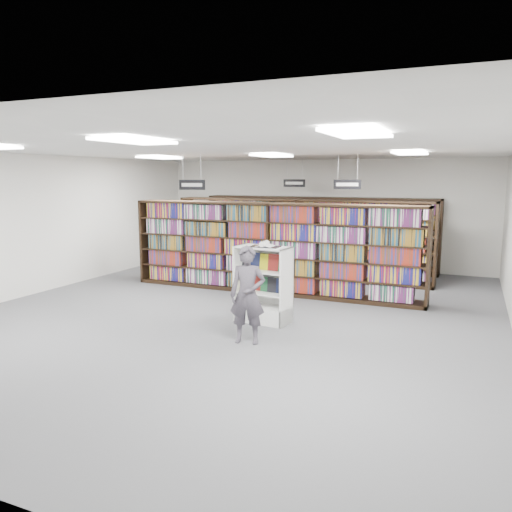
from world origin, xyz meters
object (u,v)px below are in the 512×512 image
at_px(open_book, 265,245).
at_px(endcap_display, 264,296).
at_px(shopper, 248,295).
at_px(bookshelf_row_near, 272,248).

bearing_deg(open_book, endcap_display, 119.97).
distance_m(open_book, shopper, 1.36).
xyz_separation_m(bookshelf_row_near, open_book, (0.79, -2.32, 0.40)).
relative_size(open_book, shopper, 0.34).
height_order(bookshelf_row_near, shopper, bookshelf_row_near).
bearing_deg(open_book, bookshelf_row_near, 107.24).
bearing_deg(open_book, shopper, -82.46).
distance_m(endcap_display, open_book, 0.98).
bearing_deg(endcap_display, bookshelf_row_near, 114.90).
distance_m(bookshelf_row_near, shopper, 3.63).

